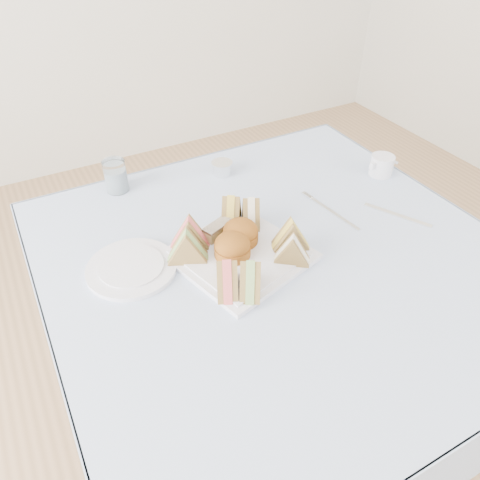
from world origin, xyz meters
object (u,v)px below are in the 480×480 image
serving_plate (240,255)px  creamer_jug (382,165)px  water_glass (116,176)px  table (273,358)px

serving_plate → creamer_jug: creamer_jug is taller
serving_plate → water_glass: 0.44m
water_glass → creamer_jug: water_glass is taller
table → creamer_jug: (0.44, 0.17, 0.40)m
water_glass → creamer_jug: size_ratio=1.34×
serving_plate → table: bearing=-39.5°
serving_plate → creamer_jug: bearing=-1.4°
creamer_jug → table: bearing=-165.3°
water_glass → serving_plate: bearing=-68.6°
serving_plate → creamer_jug: (0.53, 0.13, 0.02)m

